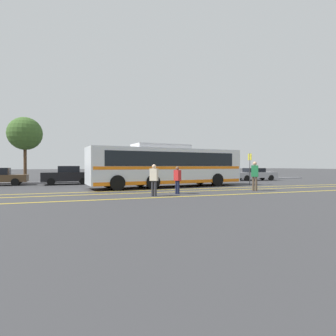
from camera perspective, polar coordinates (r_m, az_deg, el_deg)
name	(u,v)px	position (r m, az deg, el deg)	size (l,w,h in m)	color
ground_plane	(152,187)	(19.57, -3.53, -4.20)	(220.00, 220.00, 0.00)	#38383A
lane_strip_0	(178,189)	(17.82, 2.26, -4.65)	(0.20, 31.81, 0.01)	gold
lane_strip_1	(187,191)	(16.42, 4.16, -5.10)	(0.20, 31.81, 0.01)	gold
lane_strip_2	(204,196)	(14.24, 7.93, -5.97)	(0.20, 31.81, 0.01)	gold
curb_strip	(146,181)	(26.52, -4.78, -2.79)	(39.81, 0.36, 0.15)	#99999E
transit_bus	(168,165)	(19.81, -0.04, 0.62)	(12.32, 4.13, 3.18)	silver
parked_car_1	(68,175)	(24.06, -21.02, -1.47)	(4.18, 2.22, 1.58)	black
parked_car_2	(142,175)	(24.77, -5.58, -1.47)	(4.48, 2.10, 1.50)	silver
parked_car_3	(201,175)	(26.91, 7.17, -1.43)	(4.29, 1.94, 1.39)	navy
parked_car_4	(255,174)	(30.08, 18.34, -1.25)	(4.80, 2.07, 1.34)	#9E9EA3
pedestrian_0	(177,178)	(14.88, 2.06, -2.29)	(0.33, 0.47, 1.57)	#191E38
pedestrian_1	(154,178)	(13.82, -3.07, -2.21)	(0.46, 0.45, 1.68)	#2D2D33
pedestrian_2	(255,174)	(17.56, 18.37, -1.24)	(0.46, 0.44, 1.87)	brown
bus_stop_sign	(250,165)	(22.97, 17.38, 0.66)	(0.08, 0.40, 2.67)	#59595E
tree_0	(25,134)	(28.37, -28.69, 6.55)	(3.10, 3.10, 6.19)	#513823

